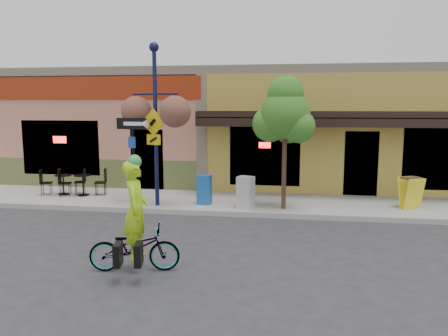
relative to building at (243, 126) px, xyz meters
name	(u,v)px	position (x,y,z in m)	size (l,w,h in m)	color
ground	(213,221)	(0.00, -7.50, -2.25)	(90.00, 90.00, 0.00)	#2D2D30
sidewalk	(224,202)	(0.00, -5.50, -2.17)	(24.00, 3.00, 0.15)	#9E9B93
curb	(216,213)	(0.00, -6.95, -2.17)	(24.00, 0.12, 0.15)	#A8A59E
building	(243,126)	(0.00, 0.00, 0.00)	(18.20, 8.20, 4.50)	tan
bicycle	(135,248)	(-0.84, -11.32, -1.80)	(0.60, 1.72, 0.90)	maroon
cyclist_rider	(136,223)	(-0.79, -11.32, -1.31)	(0.69, 0.45, 1.88)	#ADE918
lamp_post	(156,125)	(-1.88, -6.53, 0.30)	(1.54, 0.61, 4.81)	#13173C
one_way_sign	(134,162)	(-2.53, -6.69, -0.79)	(1.01, 0.22, 2.63)	black
cafe_set_left	(63,182)	(-5.51, -5.45, -1.66)	(1.45, 0.73, 0.87)	black
cafe_set_right	(83,182)	(-4.76, -5.52, -1.64)	(1.52, 0.76, 0.91)	black
newspaper_box_blue	(204,190)	(-0.50, -6.15, -1.65)	(0.40, 0.36, 0.90)	#1B58A4
newspaper_box_grey	(246,192)	(0.79, -6.45, -1.63)	(0.43, 0.39, 0.93)	#B6B6B6
street_tree	(285,143)	(1.90, -6.40, -0.16)	(1.51, 1.51, 3.87)	#3D7A26
sandwich_board	(415,194)	(5.64, -5.96, -1.64)	(0.56, 0.41, 0.93)	yellow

